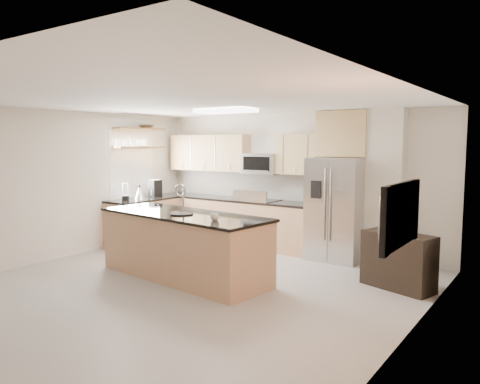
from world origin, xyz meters
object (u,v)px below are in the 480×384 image
Objects in this scene: blender at (125,193)px; television at (389,214)px; bowl at (147,126)px; cup at (215,217)px; credenza at (398,261)px; microwave at (262,164)px; coffee_maker at (155,189)px; kettle at (140,193)px; range at (258,223)px; island at (184,245)px; platter at (182,214)px; flower_vase at (398,208)px; refrigerator at (337,209)px.

television is (5.58, -1.61, 0.28)m from blender.
bowl reaches higher than blender.
credenza is at bearing 36.69° from cup.
microwave reaches higher than coffee_maker.
range is at bearing 30.52° from kettle.
island is at bearing -85.29° from microwave.
blender is 5.82m from television.
island is 8.37× the size of coffee_maker.
kettle reaches higher than platter.
flower_vase is at bearing 13.68° from television.
bowl reaches higher than kettle.
blender reaches higher than range.
flower_vase reaches higher than coffee_maker.
range reaches higher than cup.
refrigerator is at bearing 159.98° from credenza.
flower_vase is (-0.00, -0.07, 0.75)m from credenza.
coffee_maker is 6.11m from television.
kettle is (-2.02, -1.32, -0.58)m from microwave.
blender is 0.47× the size of flower_vase.
platter is at bearing -154.38° from flower_vase.
cup is at bearing -10.16° from platter.
television reaches higher than island.
kettle is at bearing -179.82° from flower_vase.
credenza is at bearing 13.21° from television.
blender is at bearing 73.95° from television.
flower_vase reaches higher than cup.
refrigerator is (1.66, -0.05, 0.42)m from range.
island is at bearing -156.71° from flower_vase.
refrigerator is at bearing 64.75° from island.
platter is at bearing -34.84° from bowl.
coffee_maker reaches higher than range.
credenza is at bearing 89.68° from flower_vase.
refrigerator is 2.48× the size of flower_vase.
credenza is 2.28m from television.
credenza is at bearing -3.89° from bowl.
island is at bearing -137.93° from credenza.
island is 2.51m from blender.
island is 2.99× the size of credenza.
television is (5.61, -2.42, 0.26)m from coffee_maker.
microwave is 2.23× the size of platter.
range is 2.42m from kettle.
kettle is (0.05, 0.32, -0.02)m from blender.
microwave is at bearing 95.92° from platter.
credenza is at bearing 30.94° from island.
refrigerator is 2.82m from platter.
coffee_maker reaches higher than platter.
range is 9.48× the size of cup.
bowl is at bearing -161.60° from range.
kettle is at bearing -161.43° from credenza.
coffee_maker reaches higher than blender.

